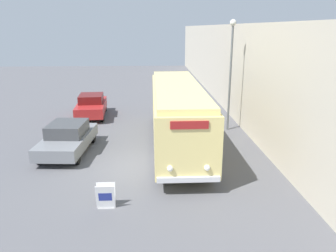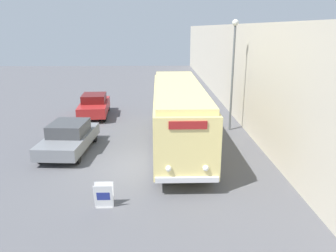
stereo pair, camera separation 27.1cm
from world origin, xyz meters
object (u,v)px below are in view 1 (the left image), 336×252
at_px(streetlamp, 231,60).
at_px(parked_car_mid, 91,106).
at_px(sign_board, 106,197).
at_px(parked_car_near, 68,138).
at_px(vintage_bus, 177,112).

height_order(streetlamp, parked_car_mid, streetlamp).
bearing_deg(sign_board, parked_car_near, 115.18).
height_order(sign_board, parked_car_near, parked_car_near).
bearing_deg(streetlamp, parked_car_near, -159.07).
bearing_deg(parked_car_mid, parked_car_near, -93.96).
xyz_separation_m(vintage_bus, parked_car_near, (-5.40, -0.66, -1.09)).
relative_size(vintage_bus, sign_board, 12.27).
distance_m(streetlamp, parked_car_mid, 9.88).
height_order(sign_board, streetlamp, streetlamp).
xyz_separation_m(streetlamp, parked_car_mid, (-8.65, 3.41, -3.34)).
bearing_deg(parked_car_near, sign_board, -60.61).
distance_m(sign_board, streetlamp, 11.24).
relative_size(vintage_bus, streetlamp, 1.70).
height_order(vintage_bus, streetlamp, streetlamp).
bearing_deg(sign_board, parked_car_mid, 101.80).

